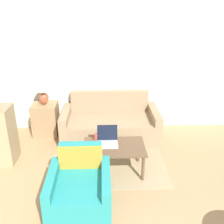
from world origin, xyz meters
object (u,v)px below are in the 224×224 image
object	(u,v)px
couch	(110,124)
coffee_table	(114,149)
laptop	(107,140)
cup_navy	(96,137)
table_lamp	(42,87)
armchair	(80,193)

from	to	relation	value
couch	coffee_table	world-z (taller)	couch
laptop	cup_navy	world-z (taller)	laptop
coffee_table	laptop	bearing A→B (deg)	136.94
table_lamp	laptop	size ratio (longest dim) A/B	1.68
couch	table_lamp	bearing A→B (deg)	173.67
table_lamp	cup_navy	bearing A→B (deg)	-47.19
cup_navy	table_lamp	bearing A→B (deg)	132.81
laptop	cup_navy	xyz separation A→B (m)	(-0.17, 0.10, -0.00)
coffee_table	cup_navy	xyz separation A→B (m)	(-0.27, 0.20, 0.10)
armchair	table_lamp	distance (m)	2.33
table_lamp	coffee_table	distance (m)	1.87
couch	armchair	xyz separation A→B (m)	(-0.42, -1.94, 0.01)
armchair	coffee_table	size ratio (longest dim) A/B	0.87
couch	cup_navy	xyz separation A→B (m)	(-0.24, -0.93, 0.23)
table_lamp	armchair	bearing A→B (deg)	-68.61
couch	laptop	size ratio (longest dim) A/B	5.83
table_lamp	laptop	xyz separation A→B (m)	(1.16, -1.17, -0.47)
couch	laptop	bearing A→B (deg)	-93.92
coffee_table	laptop	world-z (taller)	laptop
table_lamp	laptop	distance (m)	1.71
couch	armchair	size ratio (longest dim) A/B	2.26
armchair	laptop	world-z (taller)	armchair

